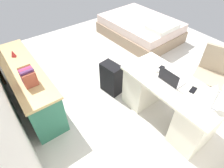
{
  "coord_description": "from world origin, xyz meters",
  "views": [
    {
      "loc": [
        -2.08,
        2.03,
        2.43
      ],
      "look_at": [
        -0.49,
        0.85,
        0.6
      ],
      "focal_mm": 29.93,
      "sensor_mm": 36.0,
      "label": 1
    }
  ],
  "objects_px": {
    "bed": "(140,28)",
    "suitcase_black": "(111,79)",
    "credenza": "(29,86)",
    "desk_lamp": "(215,91)",
    "laptop": "(171,79)",
    "desk": "(168,101)",
    "computer_mouse": "(158,70)",
    "cell_phone_by_mouse": "(161,68)",
    "figurine_small": "(13,53)",
    "cell_phone_near_laptop": "(193,90)",
    "office_chair": "(208,78)"
  },
  "relations": [
    {
      "from": "bed",
      "to": "suitcase_black",
      "type": "bearing_deg",
      "value": 123.12
    },
    {
      "from": "credenza",
      "to": "suitcase_black",
      "type": "relative_size",
      "value": 3.11
    },
    {
      "from": "bed",
      "to": "suitcase_black",
      "type": "xyz_separation_m",
      "value": [
        -1.17,
        1.79,
        0.05
      ]
    },
    {
      "from": "credenza",
      "to": "desk_lamp",
      "type": "height_order",
      "value": "desk_lamp"
    },
    {
      "from": "bed",
      "to": "laptop",
      "type": "height_order",
      "value": "laptop"
    },
    {
      "from": "bed",
      "to": "suitcase_black",
      "type": "height_order",
      "value": "bed"
    },
    {
      "from": "desk",
      "to": "laptop",
      "type": "bearing_deg",
      "value": 12.32
    },
    {
      "from": "computer_mouse",
      "to": "cell_phone_by_mouse",
      "type": "relative_size",
      "value": 0.74
    },
    {
      "from": "suitcase_black",
      "to": "figurine_small",
      "type": "relative_size",
      "value": 5.26
    },
    {
      "from": "laptop",
      "to": "cell_phone_near_laptop",
      "type": "height_order",
      "value": "laptop"
    },
    {
      "from": "bed",
      "to": "cell_phone_by_mouse",
      "type": "bearing_deg",
      "value": 143.31
    },
    {
      "from": "desk",
      "to": "desk_lamp",
      "type": "xyz_separation_m",
      "value": [
        -0.51,
        -0.01,
        0.61
      ]
    },
    {
      "from": "desk",
      "to": "cell_phone_by_mouse",
      "type": "xyz_separation_m",
      "value": [
        0.32,
        -0.11,
        0.35
      ]
    },
    {
      "from": "credenza",
      "to": "cell_phone_by_mouse",
      "type": "xyz_separation_m",
      "value": [
        -1.24,
        -1.65,
        0.37
      ]
    },
    {
      "from": "desk",
      "to": "figurine_small",
      "type": "xyz_separation_m",
      "value": [
        1.95,
        1.54,
        0.4
      ]
    },
    {
      "from": "office_chair",
      "to": "suitcase_black",
      "type": "relative_size",
      "value": 1.62
    },
    {
      "from": "laptop",
      "to": "figurine_small",
      "type": "height_order",
      "value": "laptop"
    },
    {
      "from": "credenza",
      "to": "figurine_small",
      "type": "xyz_separation_m",
      "value": [
        0.39,
        0.0,
        0.42
      ]
    },
    {
      "from": "office_chair",
      "to": "laptop",
      "type": "distance_m",
      "value": 0.98
    },
    {
      "from": "office_chair",
      "to": "credenza",
      "type": "relative_size",
      "value": 0.52
    },
    {
      "from": "office_chair",
      "to": "cell_phone_by_mouse",
      "type": "height_order",
      "value": "office_chair"
    },
    {
      "from": "credenza",
      "to": "computer_mouse",
      "type": "xyz_separation_m",
      "value": [
        -1.25,
        -1.56,
        0.38
      ]
    },
    {
      "from": "desk",
      "to": "suitcase_black",
      "type": "height_order",
      "value": "desk"
    },
    {
      "from": "bed",
      "to": "cell_phone_by_mouse",
      "type": "xyz_separation_m",
      "value": [
        -1.84,
        1.37,
        0.49
      ]
    },
    {
      "from": "cell_phone_by_mouse",
      "to": "bed",
      "type": "bearing_deg",
      "value": -47.86
    },
    {
      "from": "desk_lamp",
      "to": "office_chair",
      "type": "bearing_deg",
      "value": -64.21
    },
    {
      "from": "office_chair",
      "to": "credenza",
      "type": "bearing_deg",
      "value": 55.98
    },
    {
      "from": "credenza",
      "to": "bed",
      "type": "distance_m",
      "value": 3.08
    },
    {
      "from": "bed",
      "to": "suitcase_black",
      "type": "relative_size",
      "value": 3.4
    },
    {
      "from": "office_chair",
      "to": "bed",
      "type": "distance_m",
      "value": 2.32
    },
    {
      "from": "office_chair",
      "to": "desk_lamp",
      "type": "bearing_deg",
      "value": 115.79
    },
    {
      "from": "desk",
      "to": "bed",
      "type": "distance_m",
      "value": 2.62
    },
    {
      "from": "bed",
      "to": "cell_phone_near_laptop",
      "type": "relative_size",
      "value": 14.48
    },
    {
      "from": "desk",
      "to": "suitcase_black",
      "type": "distance_m",
      "value": 1.04
    },
    {
      "from": "cell_phone_by_mouse",
      "to": "suitcase_black",
      "type": "bearing_deg",
      "value": 21.35
    },
    {
      "from": "cell_phone_by_mouse",
      "to": "desk_lamp",
      "type": "distance_m",
      "value": 0.88
    },
    {
      "from": "credenza",
      "to": "laptop",
      "type": "bearing_deg",
      "value": -134.74
    },
    {
      "from": "desk_lamp",
      "to": "computer_mouse",
      "type": "bearing_deg",
      "value": -1.51
    },
    {
      "from": "figurine_small",
      "to": "cell_phone_near_laptop",
      "type": "bearing_deg",
      "value": -143.16
    },
    {
      "from": "suitcase_black",
      "to": "cell_phone_by_mouse",
      "type": "xyz_separation_m",
      "value": [
        -0.67,
        -0.42,
        0.45
      ]
    },
    {
      "from": "credenza",
      "to": "suitcase_black",
      "type": "bearing_deg",
      "value": -115.01
    },
    {
      "from": "office_chair",
      "to": "suitcase_black",
      "type": "bearing_deg",
      "value": 48.44
    },
    {
      "from": "suitcase_black",
      "to": "laptop",
      "type": "distance_m",
      "value": 1.1
    },
    {
      "from": "cell_phone_near_laptop",
      "to": "desk_lamp",
      "type": "distance_m",
      "value": 0.38
    },
    {
      "from": "bed",
      "to": "desk_lamp",
      "type": "height_order",
      "value": "desk_lamp"
    },
    {
      "from": "office_chair",
      "to": "computer_mouse",
      "type": "height_order",
      "value": "office_chair"
    },
    {
      "from": "credenza",
      "to": "computer_mouse",
      "type": "distance_m",
      "value": 2.04
    },
    {
      "from": "laptop",
      "to": "figurine_small",
      "type": "relative_size",
      "value": 2.84
    },
    {
      "from": "office_chair",
      "to": "desk",
      "type": "bearing_deg",
      "value": 84.86
    },
    {
      "from": "credenza",
      "to": "laptop",
      "type": "distance_m",
      "value": 2.19
    }
  ]
}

